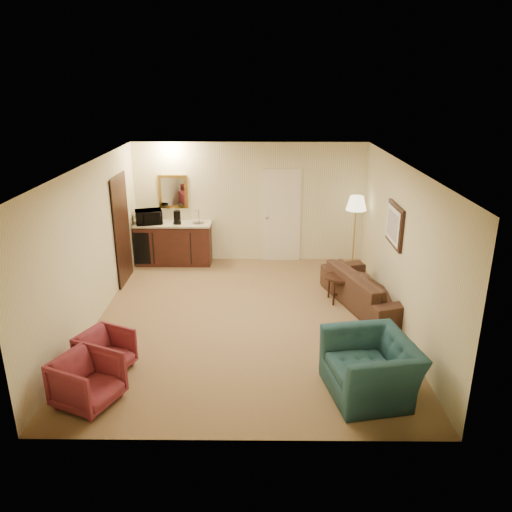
% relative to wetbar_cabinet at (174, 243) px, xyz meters
% --- Properties ---
extents(ground, '(6.00, 6.00, 0.00)m').
position_rel_wetbar_cabinet_xyz_m(ground, '(1.65, -2.72, -0.46)').
color(ground, brown).
rests_on(ground, ground).
extents(room_walls, '(5.02, 6.01, 2.61)m').
position_rel_wetbar_cabinet_xyz_m(room_walls, '(1.55, -1.95, 1.26)').
color(room_walls, beige).
rests_on(room_walls, ground).
extents(wetbar_cabinet, '(1.64, 0.58, 0.92)m').
position_rel_wetbar_cabinet_xyz_m(wetbar_cabinet, '(0.00, 0.00, 0.00)').
color(wetbar_cabinet, '#3E1613').
rests_on(wetbar_cabinet, ground).
extents(sofa, '(1.28, 2.28, 0.86)m').
position_rel_wetbar_cabinet_xyz_m(sofa, '(3.80, -2.14, -0.03)').
color(sofa, black).
rests_on(sofa, ground).
extents(teal_armchair, '(0.96, 1.28, 1.01)m').
position_rel_wetbar_cabinet_xyz_m(teal_armchair, '(3.29, -4.80, 0.05)').
color(teal_armchair, '#204B51').
rests_on(teal_armchair, ground).
extents(rose_chair_near, '(0.79, 0.81, 0.64)m').
position_rel_wetbar_cabinet_xyz_m(rose_chair_near, '(-0.25, -4.30, -0.14)').
color(rose_chair_near, maroon).
rests_on(rose_chair_near, ground).
extents(rose_chair_far, '(0.88, 0.90, 0.71)m').
position_rel_wetbar_cabinet_xyz_m(rose_chair_far, '(-0.25, -5.05, -0.10)').
color(rose_chair_far, maroon).
rests_on(rose_chair_far, ground).
extents(coffee_table, '(0.91, 0.68, 0.49)m').
position_rel_wetbar_cabinet_xyz_m(coffee_table, '(3.45, -1.94, -0.22)').
color(coffee_table, black).
rests_on(coffee_table, ground).
extents(floor_lamp, '(0.48, 0.48, 1.60)m').
position_rel_wetbar_cabinet_xyz_m(floor_lamp, '(3.85, -0.32, 0.34)').
color(floor_lamp, '#B0873A').
rests_on(floor_lamp, ground).
extents(waste_bin, '(0.30, 0.30, 0.33)m').
position_rel_wetbar_cabinet_xyz_m(waste_bin, '(0.65, -0.07, -0.30)').
color(waste_bin, black).
rests_on(waste_bin, ground).
extents(microwave, '(0.61, 0.46, 0.37)m').
position_rel_wetbar_cabinet_xyz_m(microwave, '(-0.50, -0.06, 0.64)').
color(microwave, black).
rests_on(microwave, wetbar_cabinet).
extents(coffee_maker, '(0.19, 0.19, 0.29)m').
position_rel_wetbar_cabinet_xyz_m(coffee_maker, '(0.11, -0.07, 0.60)').
color(coffee_maker, black).
rests_on(coffee_maker, wetbar_cabinet).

